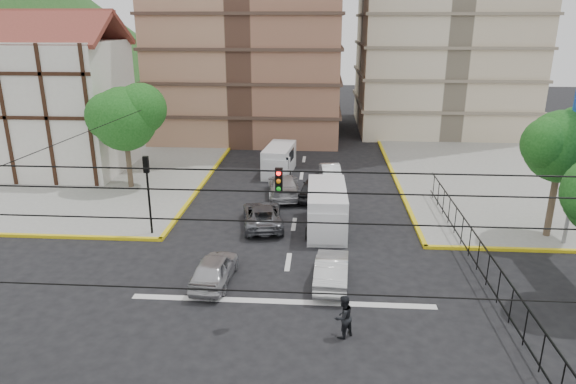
# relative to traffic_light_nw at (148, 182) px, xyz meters

# --- Properties ---
(ground) EXTENTS (160.00, 160.00, 0.00)m
(ground) POSITION_rel_traffic_light_nw_xyz_m (7.80, -7.80, -3.11)
(ground) COLOR black
(ground) RESTS_ON ground
(sidewalk_nw) EXTENTS (26.00, 26.00, 0.15)m
(sidewalk_nw) POSITION_rel_traffic_light_nw_xyz_m (-12.20, 12.20, -3.04)
(sidewalk_nw) COLOR gray
(sidewalk_nw) RESTS_ON ground
(sidewalk_ne) EXTENTS (26.00, 26.00, 0.15)m
(sidewalk_ne) POSITION_rel_traffic_light_nw_xyz_m (27.80, 12.20, -3.04)
(sidewalk_ne) COLOR gray
(sidewalk_ne) RESTS_ON ground
(stop_line) EXTENTS (13.00, 0.40, 0.01)m
(stop_line) POSITION_rel_traffic_light_nw_xyz_m (7.80, -6.60, -3.11)
(stop_line) COLOR silver
(stop_line) RESTS_ON ground
(tudor_building) EXTENTS (10.80, 8.05, 12.23)m
(tudor_building) POSITION_rel_traffic_light_nw_xyz_m (-11.20, 12.20, 2.14)
(tudor_building) COLOR silver
(tudor_building) RESTS_ON ground
(park_fence) EXTENTS (0.10, 22.50, 1.66)m
(park_fence) POSITION_rel_traffic_light_nw_xyz_m (16.80, -3.30, -3.11)
(park_fence) COLOR black
(park_fence) RESTS_ON ground
(tree_park_c) EXTENTS (4.65, 3.80, 7.25)m
(tree_park_c) POSITION_rel_traffic_light_nw_xyz_m (21.89, 1.21, 2.22)
(tree_park_c) COLOR #473828
(tree_park_c) RESTS_ON ground
(tree_tudor) EXTENTS (5.39, 4.40, 7.43)m
(tree_tudor) POSITION_rel_traffic_light_nw_xyz_m (-4.10, 8.21, 2.11)
(tree_tudor) COLOR #473828
(tree_tudor) RESTS_ON ground
(traffic_light_nw) EXTENTS (0.28, 0.22, 4.40)m
(traffic_light_nw) POSITION_rel_traffic_light_nw_xyz_m (0.00, 0.00, 0.00)
(traffic_light_nw) COLOR black
(traffic_light_nw) RESTS_ON ground
(traffic_light_hanging) EXTENTS (18.00, 9.12, 0.92)m
(traffic_light_hanging) POSITION_rel_traffic_light_nw_xyz_m (7.80, -9.84, 2.79)
(traffic_light_hanging) COLOR black
(traffic_light_hanging) RESTS_ON ground
(van_right_lane) EXTENTS (2.28, 5.48, 2.45)m
(van_right_lane) POSITION_rel_traffic_light_nw_xyz_m (9.69, 1.39, -1.92)
(van_right_lane) COLOR silver
(van_right_lane) RESTS_ON ground
(van_left_lane) EXTENTS (2.40, 5.03, 2.19)m
(van_left_lane) POSITION_rel_traffic_light_nw_xyz_m (6.03, 12.50, -2.05)
(van_left_lane) COLOR silver
(van_left_lane) RESTS_ON ground
(car_silver_front_left) EXTENTS (1.84, 4.08, 1.36)m
(car_silver_front_left) POSITION_rel_traffic_light_nw_xyz_m (4.59, -5.11, -2.43)
(car_silver_front_left) COLOR #B0AFB4
(car_silver_front_left) RESTS_ON ground
(car_white_front_right) EXTENTS (1.67, 4.23, 1.37)m
(car_white_front_right) POSITION_rel_traffic_light_nw_xyz_m (9.91, -4.83, -2.43)
(car_white_front_right) COLOR silver
(car_white_front_right) RESTS_ON ground
(car_grey_mid_left) EXTENTS (2.93, 5.03, 1.32)m
(car_grey_mid_left) POSITION_rel_traffic_light_nw_xyz_m (5.99, 1.87, -2.45)
(car_grey_mid_left) COLOR slate
(car_grey_mid_left) RESTS_ON ground
(car_silver_rear_left) EXTENTS (2.71, 5.37, 1.50)m
(car_silver_rear_left) POSITION_rel_traffic_light_nw_xyz_m (6.79, 7.31, -2.36)
(car_silver_rear_left) COLOR #BABBC0
(car_silver_rear_left) RESTS_ON ground
(car_darkgrey_mid_right) EXTENTS (2.27, 4.34, 1.41)m
(car_darkgrey_mid_right) POSITION_rel_traffic_light_nw_xyz_m (8.87, 6.93, -2.41)
(car_darkgrey_mid_right) COLOR #242427
(car_darkgrey_mid_right) RESTS_ON ground
(car_white_rear_right) EXTENTS (1.74, 4.02, 1.29)m
(car_white_rear_right) POSITION_rel_traffic_light_nw_xyz_m (9.96, 11.46, -2.47)
(car_white_rear_right) COLOR white
(car_white_rear_right) RESTS_ON ground
(pedestrian_crosswalk) EXTENTS (1.05, 1.04, 1.71)m
(pedestrian_crosswalk) POSITION_rel_traffic_light_nw_xyz_m (10.29, -8.98, -2.26)
(pedestrian_crosswalk) COLOR black
(pedestrian_crosswalk) RESTS_ON ground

